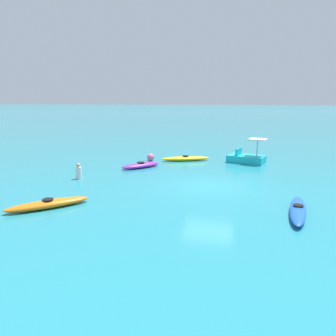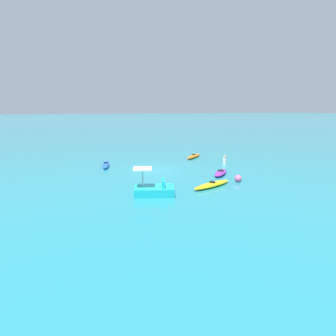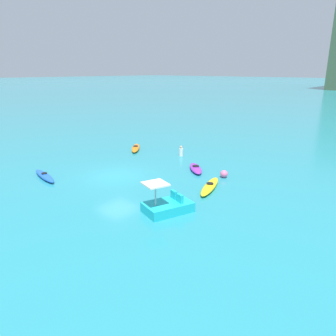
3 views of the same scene
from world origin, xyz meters
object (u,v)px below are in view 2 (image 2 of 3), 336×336
object	(u,v)px
buoy_pink	(238,178)
person_near_shore	(224,161)
kayak_blue	(106,165)
pedal_boat_cyan	(154,189)
kayak_yellow	(212,185)
kayak_purple	(221,173)
kayak_orange	(194,156)

from	to	relation	value
buoy_pink	person_near_shore	xyz separation A→B (m)	(-5.84, 2.32, 0.13)
buoy_pink	person_near_shore	distance (m)	6.29
kayak_blue	pedal_boat_cyan	distance (m)	9.85
kayak_yellow	person_near_shore	xyz separation A→B (m)	(-6.42, 4.72, 0.22)
buoy_pink	kayak_purple	bearing A→B (deg)	-178.49
kayak_purple	kayak_yellow	bearing A→B (deg)	-38.41
kayak_orange	kayak_yellow	size ratio (longest dim) A/B	0.80
pedal_boat_cyan	kayak_purple	bearing A→B (deg)	116.94
kayak_purple	kayak_blue	bearing A→B (deg)	-127.53
kayak_yellow	person_near_shore	size ratio (longest dim) A/B	3.92
kayak_purple	buoy_pink	distance (m)	2.38
pedal_boat_cyan	kayak_orange	bearing A→B (deg)	145.43
kayak_orange	buoy_pink	xyz separation A→B (m)	(10.31, -1.16, 0.09)
pedal_boat_cyan	person_near_shore	size ratio (longest dim) A/B	3.10
kayak_orange	person_near_shore	world-z (taller)	person_near_shore
kayak_blue	buoy_pink	world-z (taller)	buoy_pink
kayak_blue	kayak_yellow	size ratio (longest dim) A/B	0.98
kayak_purple	kayak_yellow	distance (m)	3.77
kayak_yellow	pedal_boat_cyan	xyz separation A→B (m)	(0.37, -4.19, 0.17)
kayak_yellow	buoy_pink	distance (m)	2.47
pedal_boat_cyan	buoy_pink	bearing A→B (deg)	98.10
pedal_boat_cyan	person_near_shore	xyz separation A→B (m)	(-6.78, 8.91, 0.05)
kayak_orange	pedal_boat_cyan	xyz separation A→B (m)	(11.25, -7.75, 0.17)
kayak_blue	person_near_shore	xyz separation A→B (m)	(2.91, 10.68, 0.22)
kayak_orange	pedal_boat_cyan	world-z (taller)	pedal_boat_cyan
person_near_shore	kayak_blue	bearing A→B (deg)	-105.23
kayak_purple	person_near_shore	distance (m)	4.21
kayak_orange	kayak_yellow	xyz separation A→B (m)	(10.89, -3.56, -0.00)
kayak_purple	kayak_orange	world-z (taller)	same
kayak_yellow	buoy_pink	xyz separation A→B (m)	(-0.57, 2.40, 0.09)
kayak_purple	person_near_shore	xyz separation A→B (m)	(-3.46, 2.38, 0.22)
kayak_yellow	person_near_shore	distance (m)	7.97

